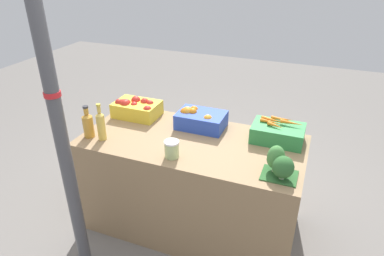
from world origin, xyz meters
name	(u,v)px	position (x,y,z in m)	size (l,w,h in m)	color
ground_plane	(192,222)	(0.00, 0.00, 0.00)	(10.00, 10.00, 0.00)	slate
market_table	(192,184)	(0.00, 0.00, 0.40)	(1.64, 0.79, 0.80)	#937551
support_pole	(53,97)	(-0.55, -0.71, 1.33)	(0.09, 0.09, 2.66)	#4C4C51
apple_crate	(136,108)	(-0.59, 0.21, 0.87)	(0.37, 0.25, 0.16)	gold
orange_crate	(200,119)	(-0.02, 0.22, 0.87)	(0.37, 0.25, 0.16)	#2847B7
carrot_crate	(278,133)	(0.59, 0.22, 0.87)	(0.37, 0.25, 0.16)	#2D8442
broccoli_pile	(279,163)	(0.66, -0.22, 0.89)	(0.22, 0.20, 0.19)	#2D602D
juice_bottle_amber	(88,124)	(-0.74, -0.23, 0.90)	(0.08, 0.08, 0.25)	gold
juice_bottle_golden	(101,125)	(-0.62, -0.23, 0.92)	(0.06, 0.06, 0.28)	gold
pickle_jar	(172,149)	(-0.04, -0.26, 0.86)	(0.10, 0.10, 0.12)	#B2C684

